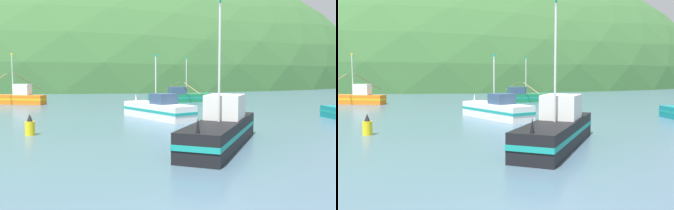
{
  "view_description": "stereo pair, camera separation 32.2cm",
  "coord_description": "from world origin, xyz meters",
  "views": [
    {
      "loc": [
        -2.33,
        -7.51,
        4.06
      ],
      "look_at": [
        3.69,
        22.87,
        1.4
      ],
      "focal_mm": 39.06,
      "sensor_mm": 36.0,
      "label": 1
    },
    {
      "loc": [
        -2.01,
        -7.58,
        4.06
      ],
      "look_at": [
        3.69,
        22.87,
        1.4
      ],
      "focal_mm": 39.06,
      "sensor_mm": 36.0,
      "label": 2
    }
  ],
  "objects": [
    {
      "name": "hill_mid_right",
      "position": [
        6.0,
        147.02,
        0.0
      ],
      "size": [
        199.52,
        159.62,
        92.42
      ],
      "primitive_type": "ellipsoid",
      "color": "#386633",
      "rests_on": "ground"
    },
    {
      "name": "fishing_boat_orange",
      "position": [
        -13.2,
        44.24,
        0.85
      ],
      "size": [
        9.28,
        14.44,
        6.79
      ],
      "rotation": [
        0.0,
        0.0,
        2.76
      ],
      "color": "orange",
      "rests_on": "ground"
    },
    {
      "name": "channel_buoy",
      "position": [
        -6.65,
        17.7,
        0.58
      ],
      "size": [
        0.63,
        0.63,
        1.42
      ],
      "color": "yellow",
      "rests_on": "ground"
    },
    {
      "name": "hill_mid_left",
      "position": [
        -4.57,
        196.79,
        0.0
      ],
      "size": [
        91.62,
        73.3,
        79.53
      ],
      "primitive_type": "ellipsoid",
      "color": "#386633",
      "rests_on": "ground"
    },
    {
      "name": "fishing_boat_white",
      "position": [
        3.22,
        25.11,
        0.81
      ],
      "size": [
        5.7,
        8.7,
        5.82
      ],
      "rotation": [
        0.0,
        0.0,
        2.0
      ],
      "color": "white",
      "rests_on": "ground"
    },
    {
      "name": "hill_far_right",
      "position": [
        102.85,
        252.44,
        0.0
      ],
      "size": [
        85.66,
        68.53,
        95.53
      ],
      "primitive_type": "ellipsoid",
      "color": "#386633",
      "rests_on": "ground"
    },
    {
      "name": "fishing_boat_black",
      "position": [
        4.58,
        11.88,
        0.96
      ],
      "size": [
        7.31,
        9.8,
        8.0
      ],
      "rotation": [
        0.0,
        0.0,
        4.15
      ],
      "color": "black",
      "rests_on": "ground"
    },
    {
      "name": "fishing_boat_green",
      "position": [
        9.59,
        43.31,
        0.74
      ],
      "size": [
        9.59,
        12.57,
        6.4
      ],
      "rotation": [
        0.0,
        0.0,
        0.16
      ],
      "color": "#197A47",
      "rests_on": "ground"
    }
  ]
}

